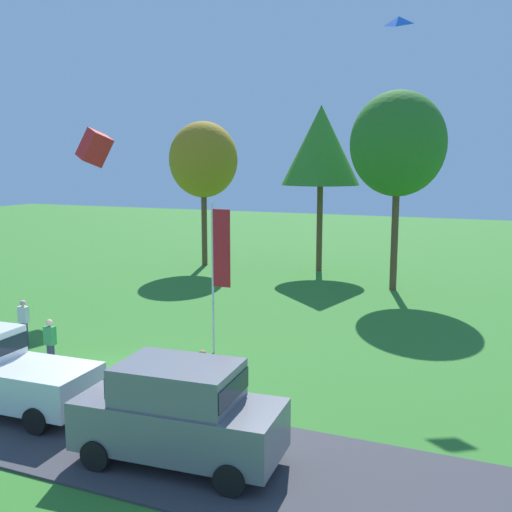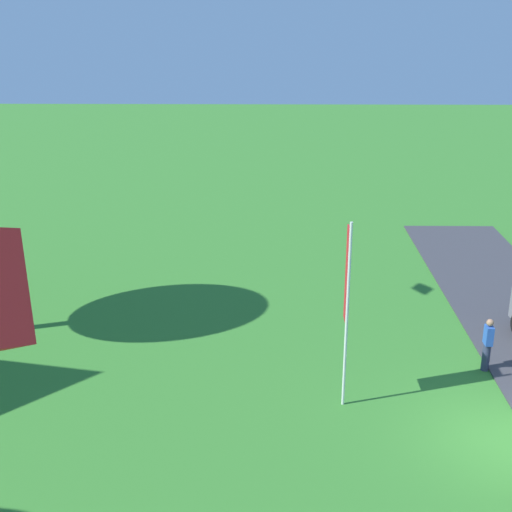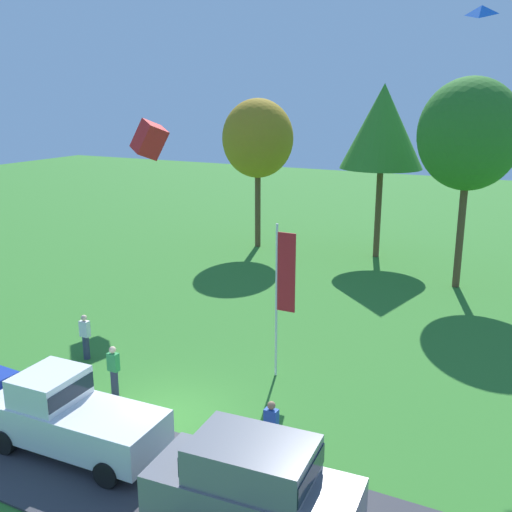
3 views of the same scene
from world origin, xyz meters
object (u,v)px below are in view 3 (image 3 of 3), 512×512
(person_beside_suv, at_px, (85,336))
(kite_diamond_topmost, at_px, (482,10))
(tree_lone_near, at_px, (258,139))
(car_pickup_mid_row, at_px, (69,414))
(person_on_lawn, at_px, (114,371))
(flag_banner, at_px, (283,283))
(kite_box_over_trees, at_px, (149,140))
(tree_far_right, at_px, (383,127))
(tree_far_left, at_px, (469,135))
(car_suv_by_flagpole, at_px, (253,485))
(person_watching_sky, at_px, (271,430))

(person_beside_suv, bearing_deg, kite_diamond_topmost, 41.44)
(tree_lone_near, bearing_deg, kite_diamond_topmost, -30.45)
(car_pickup_mid_row, height_order, person_on_lawn, car_pickup_mid_row)
(person_on_lawn, relative_size, tree_lone_near, 0.19)
(flag_banner, bearing_deg, kite_box_over_trees, 148.56)
(tree_far_right, bearing_deg, person_on_lawn, -97.21)
(tree_lone_near, bearing_deg, tree_far_left, -12.65)
(kite_box_over_trees, bearing_deg, person_beside_suv, -71.42)
(flag_banner, xyz_separation_m, kite_box_over_trees, (-9.65, 5.90, 3.97))
(car_pickup_mid_row, bearing_deg, car_suv_by_flagpole, -6.38)
(person_beside_suv, relative_size, tree_lone_near, 0.19)
(person_watching_sky, xyz_separation_m, tree_far_right, (-3.39, 21.58, 6.76))
(car_suv_by_flagpole, bearing_deg, kite_box_over_trees, 132.96)
(person_on_lawn, xyz_separation_m, tree_far_left, (7.89, 16.83, 6.69))
(person_beside_suv, height_order, tree_far_right, tree_far_right)
(person_watching_sky, xyz_separation_m, kite_diamond_topmost, (2.60, 12.65, 11.61))
(person_on_lawn, distance_m, person_watching_sky, 6.07)
(tree_lone_near, relative_size, tree_far_left, 0.90)
(car_pickup_mid_row, distance_m, person_watching_sky, 5.44)
(person_on_lawn, relative_size, flag_banner, 0.32)
(tree_far_left, bearing_deg, person_beside_suv, -125.24)
(person_watching_sky, relative_size, kite_diamond_topmost, 1.88)
(car_suv_by_flagpole, height_order, tree_lone_near, tree_lone_near)
(tree_lone_near, bearing_deg, kite_box_over_trees, -93.32)
(tree_far_left, xyz_separation_m, flag_banner, (-3.66, -13.14, -4.17))
(tree_far_left, bearing_deg, car_pickup_mid_row, -109.17)
(person_beside_suv, xyz_separation_m, kite_diamond_topmost, (11.39, 10.06, 11.61))
(car_pickup_mid_row, bearing_deg, tree_lone_near, 104.44)
(person_beside_suv, xyz_separation_m, tree_lone_near, (-2.06, 17.96, 5.91))
(person_on_lawn, xyz_separation_m, tree_far_right, (2.62, 20.72, 6.76))
(person_beside_suv, bearing_deg, tree_far_right, 74.13)
(car_suv_by_flagpole, bearing_deg, person_watching_sky, 107.81)
(flag_banner, bearing_deg, person_beside_suv, -164.35)
(car_suv_by_flagpole, xyz_separation_m, person_watching_sky, (-0.89, 2.78, -0.42))
(person_watching_sky, bearing_deg, flag_banner, 111.33)
(person_beside_suv, bearing_deg, person_on_lawn, -31.88)
(kite_box_over_trees, bearing_deg, tree_lone_near, 86.68)
(flag_banner, height_order, kite_diamond_topmost, kite_diamond_topmost)
(kite_diamond_topmost, bearing_deg, tree_far_left, 98.11)
(tree_lone_near, bearing_deg, person_on_lawn, -76.20)
(person_on_lawn, distance_m, tree_lone_near, 21.12)
(person_on_lawn, xyz_separation_m, flag_banner, (4.23, 3.69, 2.53))
(kite_diamond_topmost, bearing_deg, flag_banner, -118.42)
(flag_banner, bearing_deg, tree_lone_near, 119.54)
(person_watching_sky, xyz_separation_m, tree_far_left, (1.88, 17.70, 6.69))
(tree_lone_near, height_order, flag_banner, tree_lone_near)
(person_on_lawn, bearing_deg, car_suv_by_flagpole, -27.83)
(person_watching_sky, relative_size, kite_box_over_trees, 1.15)
(car_suv_by_flagpole, xyz_separation_m, person_on_lawn, (-6.90, 3.65, -0.42))
(person_watching_sky, relative_size, tree_far_left, 0.17)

